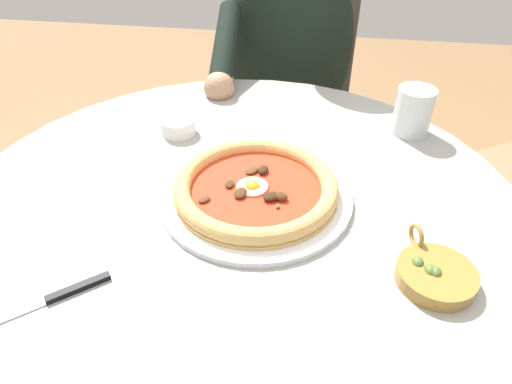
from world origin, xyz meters
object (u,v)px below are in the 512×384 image
object	(u,v)px
pizza_on_plate	(256,188)
cafe_chair_diner	(292,95)
dining_table	(239,263)
steak_knife	(52,299)
water_glass	(413,114)
ramekin_capers	(178,126)
diner_person	(286,110)
olive_pan	(435,274)

from	to	relation	value
pizza_on_plate	cafe_chair_diner	bearing A→B (deg)	-179.59
dining_table	steak_knife	size ratio (longest dim) A/B	5.53
pizza_on_plate	water_glass	size ratio (longest dim) A/B	3.38
pizza_on_plate	cafe_chair_diner	world-z (taller)	cafe_chair_diner
dining_table	ramekin_capers	xyz separation A→B (m)	(-0.18, -0.15, 0.18)
steak_knife	ramekin_capers	size ratio (longest dim) A/B	2.50
cafe_chair_diner	diner_person	bearing A→B (deg)	-2.54
ramekin_capers	olive_pan	xyz separation A→B (m)	(0.32, 0.45, -0.01)
dining_table	diner_person	world-z (taller)	diner_person
dining_table	diner_person	size ratio (longest dim) A/B	0.79
ramekin_capers	cafe_chair_diner	bearing A→B (deg)	163.91
water_glass	cafe_chair_diner	world-z (taller)	cafe_chair_diner
pizza_on_plate	dining_table	bearing A→B (deg)	-81.54
dining_table	cafe_chair_diner	distance (m)	0.81
water_glass	steak_knife	bearing A→B (deg)	-44.28
ramekin_capers	diner_person	world-z (taller)	diner_person
dining_table	cafe_chair_diner	xyz separation A→B (m)	(-0.81, 0.03, -0.04)
olive_pan	pizza_on_plate	bearing A→B (deg)	-118.82
dining_table	ramekin_capers	world-z (taller)	ramekin_capers
water_glass	diner_person	bearing A→B (deg)	-145.28
water_glass	steak_knife	xyz separation A→B (m)	(0.51, -0.49, -0.04)
dining_table	diner_person	xyz separation A→B (m)	(-0.67, 0.02, -0.02)
water_glass	diner_person	world-z (taller)	diner_person
dining_table	water_glass	size ratio (longest dim) A/B	10.11
ramekin_capers	diner_person	distance (m)	0.55
water_glass	diner_person	size ratio (longest dim) A/B	0.08
pizza_on_plate	cafe_chair_diner	distance (m)	0.83
ramekin_capers	pizza_on_plate	bearing A→B (deg)	45.99
olive_pan	cafe_chair_diner	size ratio (longest dim) A/B	0.15
pizza_on_plate	steak_knife	bearing A→B (deg)	-41.49
pizza_on_plate	diner_person	xyz separation A→B (m)	(-0.66, -0.01, -0.20)
water_glass	olive_pan	world-z (taller)	water_glass
dining_table	cafe_chair_diner	size ratio (longest dim) A/B	1.13
water_glass	ramekin_capers	distance (m)	0.46
steak_knife	dining_table	bearing A→B (deg)	142.36
water_glass	diner_person	xyz separation A→B (m)	(-0.41, -0.28, -0.22)
olive_pan	diner_person	size ratio (longest dim) A/B	0.10
dining_table	steak_knife	distance (m)	0.35
ramekin_capers	cafe_chair_diner	size ratio (longest dim) A/B	0.08
pizza_on_plate	diner_person	size ratio (longest dim) A/B	0.26
diner_person	cafe_chair_diner	xyz separation A→B (m)	(-0.14, 0.01, -0.01)
ramekin_capers	cafe_chair_diner	distance (m)	0.68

